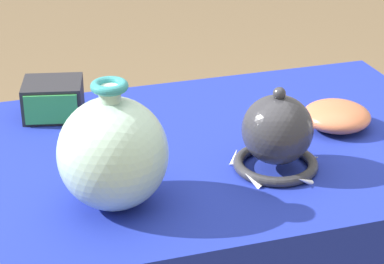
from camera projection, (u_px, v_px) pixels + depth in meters
display_table at (202, 176)px, 1.69m from camera, size 1.24×0.78×0.71m
vase_tall_bulbous at (113, 153)px, 1.40m from camera, size 0.21×0.21×0.26m
vase_dome_bell at (277, 136)px, 1.55m from camera, size 0.19×0.20×0.19m
mosaic_tile_box at (53, 99)px, 1.80m from camera, size 0.16×0.15×0.09m
bowl_shallow_terracotta at (336, 115)px, 1.75m from camera, size 0.16×0.16×0.06m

